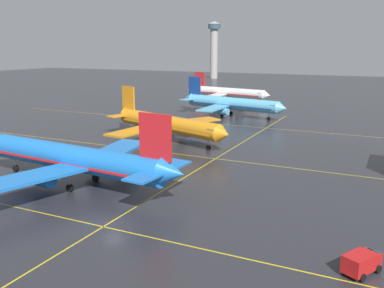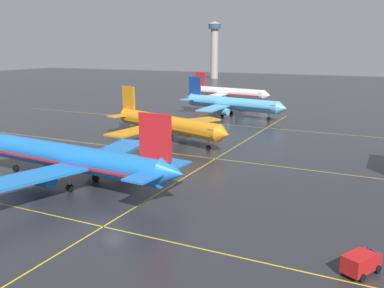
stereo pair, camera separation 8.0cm
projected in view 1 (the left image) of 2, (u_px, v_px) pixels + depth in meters
ground_plane at (113, 221)px, 52.10m from camera, size 600.00×600.00×0.00m
airliner_front_gate at (74, 159)px, 64.66m from camera, size 40.33×34.67×12.53m
airliner_second_row at (166, 124)px, 96.21m from camera, size 36.18×30.97×11.57m
airliner_third_row at (231, 104)px, 130.43m from camera, size 37.22×31.62×11.65m
airliner_far_left_stand at (228, 93)px, 163.66m from camera, size 35.80×30.41×11.19m
taxiway_markings at (216, 159)px, 81.12m from camera, size 169.59×115.78×0.01m
service_truck_red_van at (362, 262)px, 39.73m from camera, size 3.59×4.49×2.10m
control_tower at (214, 46)px, 285.59m from camera, size 8.82×8.82×38.21m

